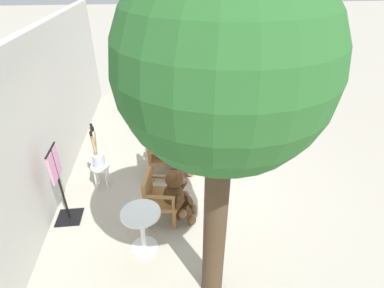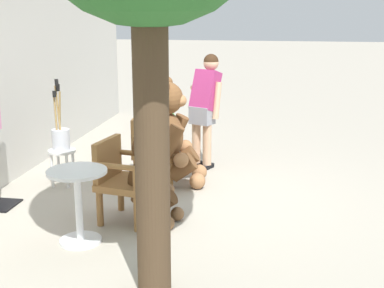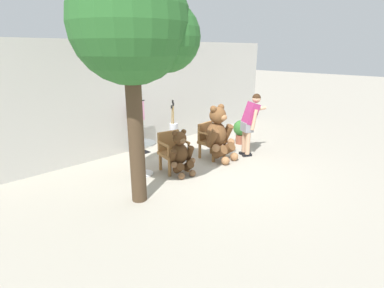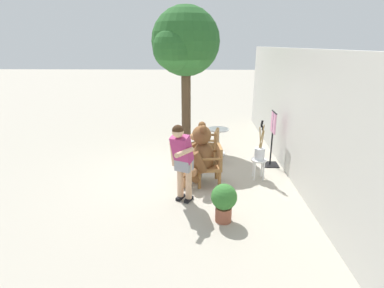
{
  "view_description": "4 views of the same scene",
  "coord_description": "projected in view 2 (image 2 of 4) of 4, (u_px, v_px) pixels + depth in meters",
  "views": [
    {
      "loc": [
        -4.32,
        0.4,
        3.67
      ],
      "look_at": [
        0.32,
        -0.1,
        0.84
      ],
      "focal_mm": 28.0,
      "sensor_mm": 36.0,
      "label": 1
    },
    {
      "loc": [
        -5.7,
        -1.05,
        2.19
      ],
      "look_at": [
        0.06,
        -0.08,
        0.68
      ],
      "focal_mm": 50.0,
      "sensor_mm": 36.0,
      "label": 2
    },
    {
      "loc": [
        -4.62,
        -4.26,
        2.58
      ],
      "look_at": [
        -0.2,
        0.35,
        0.56
      ],
      "focal_mm": 28.0,
      "sensor_mm": 36.0,
      "label": 3
    },
    {
      "loc": [
        6.55,
        0.3,
        2.88
      ],
      "look_at": [
        0.15,
        0.11,
        0.74
      ],
      "focal_mm": 28.0,
      "sensor_mm": 36.0,
      "label": 4
    }
  ],
  "objects": [
    {
      "name": "wooden_chair_right",
      "position": [
        151.0,
        148.0,
        6.72
      ],
      "size": [
        0.6,
        0.57,
        0.86
      ],
      "color": "olive",
      "rests_on": "ground"
    },
    {
      "name": "teddy_bear_small",
      "position": [
        149.0,
        178.0,
        5.47
      ],
      "size": [
        0.6,
        0.6,
        0.98
      ],
      "color": "#4C3019",
      "rests_on": "ground"
    },
    {
      "name": "brush_bucket",
      "position": [
        61.0,
        136.0,
        6.58
      ],
      "size": [
        0.22,
        0.22,
        0.89
      ],
      "color": "silver",
      "rests_on": "white_stool"
    },
    {
      "name": "potted_plant",
      "position": [
        163.0,
        127.0,
        8.15
      ],
      "size": [
        0.44,
        0.44,
        0.68
      ],
      "color": "brown",
      "rests_on": "ground"
    },
    {
      "name": "ground_plane",
      "position": [
        184.0,
        202.0,
        6.15
      ],
      "size": [
        60.0,
        60.0,
        0.0
      ],
      "primitive_type": "plane",
      "color": "#A8A091"
    },
    {
      "name": "round_side_table",
      "position": [
        78.0,
        198.0,
        5.0
      ],
      "size": [
        0.56,
        0.56,
        0.72
      ],
      "color": "silver",
      "rests_on": "ground"
    },
    {
      "name": "white_stool",
      "position": [
        62.0,
        158.0,
        6.65
      ],
      "size": [
        0.34,
        0.34,
        0.46
      ],
      "color": "white",
      "rests_on": "ground"
    },
    {
      "name": "wooden_chair_left",
      "position": [
        122.0,
        178.0,
        5.54
      ],
      "size": [
        0.64,
        0.61,
        0.86
      ],
      "color": "olive",
      "rests_on": "ground"
    },
    {
      "name": "teddy_bear_large",
      "position": [
        170.0,
        133.0,
        6.64
      ],
      "size": [
        0.81,
        0.79,
        1.35
      ],
      "color": "brown",
      "rests_on": "ground"
    },
    {
      "name": "person_visitor",
      "position": [
        205.0,
        102.0,
        7.3
      ],
      "size": [
        0.82,
        0.47,
        1.56
      ],
      "color": "black",
      "rests_on": "ground"
    }
  ]
}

